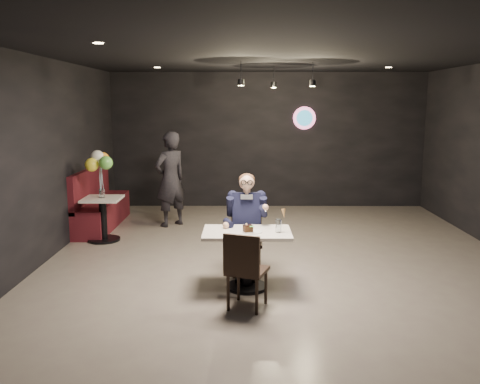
{
  "coord_description": "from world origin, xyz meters",
  "views": [
    {
      "loc": [
        -0.57,
        -6.91,
        2.33
      ],
      "look_at": [
        -0.61,
        -0.14,
        1.14
      ],
      "focal_mm": 38.0,
      "sensor_mm": 36.0,
      "label": 1
    }
  ],
  "objects_px": {
    "chair_near": "(247,269)",
    "sundae_glass": "(279,226)",
    "booth_bench": "(101,198)",
    "passerby": "(170,179)",
    "chair_far": "(247,242)",
    "side_table": "(103,218)",
    "seated_man": "(247,223)",
    "balloon_vase": "(102,193)",
    "main_table": "(247,260)"
  },
  "relations": [
    {
      "from": "chair_near",
      "to": "side_table",
      "type": "relative_size",
      "value": 1.18
    },
    {
      "from": "sundae_glass",
      "to": "balloon_vase",
      "type": "bearing_deg",
      "value": 140.7
    },
    {
      "from": "passerby",
      "to": "seated_man",
      "type": "bearing_deg",
      "value": 73.95
    },
    {
      "from": "main_table",
      "to": "balloon_vase",
      "type": "xyz_separation_m",
      "value": [
        -2.43,
        2.26,
        0.45
      ]
    },
    {
      "from": "chair_far",
      "to": "side_table",
      "type": "height_order",
      "value": "chair_far"
    },
    {
      "from": "booth_bench",
      "to": "balloon_vase",
      "type": "relative_size",
      "value": 14.87
    },
    {
      "from": "main_table",
      "to": "passerby",
      "type": "xyz_separation_m",
      "value": [
        -1.43,
        3.35,
        0.53
      ]
    },
    {
      "from": "seated_man",
      "to": "booth_bench",
      "type": "distance_m",
      "value": 3.85
    },
    {
      "from": "main_table",
      "to": "booth_bench",
      "type": "xyz_separation_m",
      "value": [
        -2.73,
        3.26,
        0.18
      ]
    },
    {
      "from": "booth_bench",
      "to": "balloon_vase",
      "type": "bearing_deg",
      "value": -73.3
    },
    {
      "from": "seated_man",
      "to": "booth_bench",
      "type": "relative_size",
      "value": 0.65
    },
    {
      "from": "chair_far",
      "to": "passerby",
      "type": "xyz_separation_m",
      "value": [
        -1.43,
        2.8,
        0.44
      ]
    },
    {
      "from": "side_table",
      "to": "passerby",
      "type": "relative_size",
      "value": 0.43
    },
    {
      "from": "booth_bench",
      "to": "passerby",
      "type": "height_order",
      "value": "passerby"
    },
    {
      "from": "chair_near",
      "to": "side_table",
      "type": "height_order",
      "value": "chair_near"
    },
    {
      "from": "booth_bench",
      "to": "chair_near",
      "type": "bearing_deg",
      "value": -54.75
    },
    {
      "from": "chair_far",
      "to": "passerby",
      "type": "relative_size",
      "value": 0.51
    },
    {
      "from": "seated_man",
      "to": "passerby",
      "type": "xyz_separation_m",
      "value": [
        -1.43,
        2.8,
        0.18
      ]
    },
    {
      "from": "chair_near",
      "to": "balloon_vase",
      "type": "relative_size",
      "value": 6.13
    },
    {
      "from": "chair_near",
      "to": "sundae_glass",
      "type": "relative_size",
      "value": 5.63
    },
    {
      "from": "passerby",
      "to": "side_table",
      "type": "bearing_deg",
      "value": 4.27
    },
    {
      "from": "chair_near",
      "to": "passerby",
      "type": "relative_size",
      "value": 0.51
    },
    {
      "from": "seated_man",
      "to": "main_table",
      "type": "bearing_deg",
      "value": -90.0
    },
    {
      "from": "chair_far",
      "to": "sundae_glass",
      "type": "bearing_deg",
      "value": -57.09
    },
    {
      "from": "main_table",
      "to": "chair_near",
      "type": "height_order",
      "value": "chair_near"
    },
    {
      "from": "chair_near",
      "to": "passerby",
      "type": "xyz_separation_m",
      "value": [
        -1.43,
        3.96,
        0.44
      ]
    },
    {
      "from": "chair_near",
      "to": "sundae_glass",
      "type": "distance_m",
      "value": 0.77
    },
    {
      "from": "chair_far",
      "to": "passerby",
      "type": "distance_m",
      "value": 3.17
    },
    {
      "from": "booth_bench",
      "to": "passerby",
      "type": "relative_size",
      "value": 1.24
    },
    {
      "from": "sundae_glass",
      "to": "balloon_vase",
      "type": "xyz_separation_m",
      "value": [
        -2.82,
        2.31,
        -0.01
      ]
    },
    {
      "from": "sundae_glass",
      "to": "passerby",
      "type": "distance_m",
      "value": 3.86
    },
    {
      "from": "chair_near",
      "to": "main_table",
      "type": "bearing_deg",
      "value": 109.81
    },
    {
      "from": "main_table",
      "to": "booth_bench",
      "type": "relative_size",
      "value": 0.49
    },
    {
      "from": "chair_far",
      "to": "chair_near",
      "type": "xyz_separation_m",
      "value": [
        0.0,
        -1.16,
        0.0
      ]
    },
    {
      "from": "main_table",
      "to": "sundae_glass",
      "type": "height_order",
      "value": "sundae_glass"
    },
    {
      "from": "chair_far",
      "to": "booth_bench",
      "type": "height_order",
      "value": "booth_bench"
    },
    {
      "from": "chair_far",
      "to": "side_table",
      "type": "distance_m",
      "value": 2.97
    },
    {
      "from": "chair_far",
      "to": "balloon_vase",
      "type": "relative_size",
      "value": 6.13
    },
    {
      "from": "seated_man",
      "to": "balloon_vase",
      "type": "relative_size",
      "value": 9.6
    },
    {
      "from": "chair_far",
      "to": "chair_near",
      "type": "distance_m",
      "value": 1.16
    },
    {
      "from": "balloon_vase",
      "to": "side_table",
      "type": "bearing_deg",
      "value": 0.0
    },
    {
      "from": "chair_far",
      "to": "booth_bench",
      "type": "bearing_deg",
      "value": 135.26
    },
    {
      "from": "sundae_glass",
      "to": "passerby",
      "type": "xyz_separation_m",
      "value": [
        -1.82,
        3.4,
        0.07
      ]
    },
    {
      "from": "sundae_glass",
      "to": "balloon_vase",
      "type": "distance_m",
      "value": 3.65
    },
    {
      "from": "booth_bench",
      "to": "side_table",
      "type": "relative_size",
      "value": 2.86
    },
    {
      "from": "sundae_glass",
      "to": "side_table",
      "type": "bearing_deg",
      "value": 140.7
    },
    {
      "from": "chair_near",
      "to": "seated_man",
      "type": "bearing_deg",
      "value": 109.81
    },
    {
      "from": "chair_far",
      "to": "booth_bench",
      "type": "relative_size",
      "value": 0.41
    },
    {
      "from": "sundae_glass",
      "to": "chair_far",
      "type": "bearing_deg",
      "value": 122.91
    },
    {
      "from": "chair_far",
      "to": "balloon_vase",
      "type": "bearing_deg",
      "value": 144.93
    }
  ]
}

